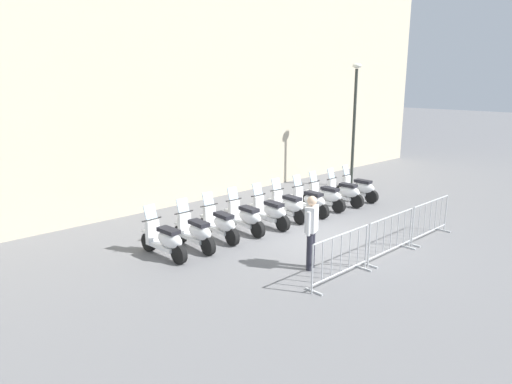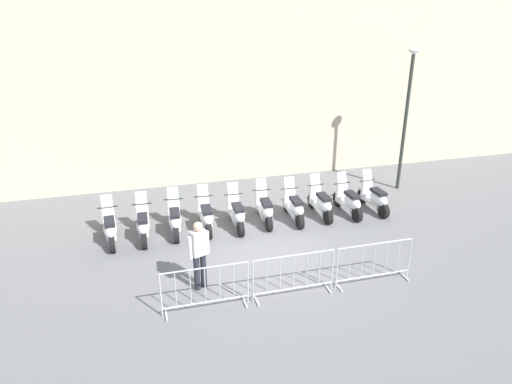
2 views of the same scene
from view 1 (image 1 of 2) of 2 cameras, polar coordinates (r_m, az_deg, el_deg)
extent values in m
plane|color=slate|center=(12.98, 8.60, -5.57)|extent=(120.00, 120.00, 0.00)
cylinder|color=black|center=(12.07, -13.14, -6.05)|extent=(0.21, 0.49, 0.48)
cylinder|color=black|center=(11.12, -9.52, -7.59)|extent=(0.21, 0.49, 0.48)
cube|color=white|center=(11.57, -11.42, -6.60)|extent=(0.40, 0.90, 0.10)
ellipsoid|color=white|center=(11.28, -10.64, -5.81)|extent=(0.47, 0.88, 0.40)
cube|color=black|center=(11.23, -10.78, -4.72)|extent=(0.36, 0.63, 0.10)
cube|color=white|center=(11.82, -12.71, -4.85)|extent=(0.36, 0.19, 0.60)
cylinder|color=black|center=(11.73, -12.79, -3.32)|extent=(0.56, 0.11, 0.04)
cube|color=silver|center=(11.72, -12.98, -2.42)|extent=(0.34, 0.18, 0.35)
cube|color=white|center=(11.98, -13.21, -4.83)|extent=(0.24, 0.34, 0.06)
cylinder|color=black|center=(12.53, -9.28, -5.13)|extent=(0.16, 0.49, 0.48)
cylinder|color=black|center=(11.55, -5.96, -6.65)|extent=(0.16, 0.49, 0.48)
cube|color=white|center=(12.02, -7.70, -5.68)|extent=(0.32, 0.88, 0.10)
ellipsoid|color=white|center=(11.73, -6.97, -4.92)|extent=(0.40, 0.86, 0.40)
cube|color=black|center=(11.68, -7.09, -3.86)|extent=(0.31, 0.61, 0.10)
cube|color=white|center=(12.29, -8.87, -3.97)|extent=(0.35, 0.15, 0.60)
cylinder|color=black|center=(12.19, -8.92, -2.49)|extent=(0.56, 0.06, 0.04)
cube|color=silver|center=(12.19, -9.08, -1.63)|extent=(0.33, 0.15, 0.35)
cube|color=white|center=(12.45, -9.33, -3.95)|extent=(0.21, 0.33, 0.06)
cylinder|color=black|center=(13.13, -6.22, -4.17)|extent=(0.15, 0.48, 0.48)
cylinder|color=black|center=(12.16, -2.96, -5.55)|extent=(0.15, 0.48, 0.48)
cube|color=white|center=(12.62, -4.66, -4.66)|extent=(0.29, 0.87, 0.10)
ellipsoid|color=white|center=(12.33, -3.93, -3.92)|extent=(0.37, 0.85, 0.40)
cube|color=black|center=(12.29, -4.03, -2.90)|extent=(0.29, 0.60, 0.10)
cube|color=white|center=(12.89, -5.80, -3.05)|extent=(0.34, 0.14, 0.60)
cylinder|color=black|center=(12.80, -5.83, -1.63)|extent=(0.56, 0.04, 0.04)
cube|color=silver|center=(12.79, -5.97, -0.81)|extent=(0.32, 0.14, 0.35)
cube|color=white|center=(13.05, -6.25, -3.04)|extent=(0.20, 0.32, 0.06)
cylinder|color=black|center=(13.65, -3.23, -3.41)|extent=(0.16, 0.49, 0.48)
cylinder|color=black|center=(12.74, 0.23, -4.64)|extent=(0.16, 0.49, 0.48)
cube|color=white|center=(13.17, -1.56, -3.84)|extent=(0.32, 0.88, 0.10)
ellipsoid|color=white|center=(12.90, -0.77, -3.10)|extent=(0.39, 0.85, 0.40)
cube|color=black|center=(12.86, -0.87, -2.13)|extent=(0.30, 0.61, 0.10)
cube|color=white|center=(13.42, -2.76, -2.32)|extent=(0.35, 0.15, 0.60)
cylinder|color=black|center=(13.33, -2.77, -0.96)|extent=(0.56, 0.06, 0.04)
cube|color=silver|center=(13.33, -2.91, -0.17)|extent=(0.33, 0.15, 0.35)
cube|color=white|center=(13.57, -3.24, -2.32)|extent=(0.21, 0.33, 0.06)
cylinder|color=black|center=(14.16, -0.22, -2.77)|extent=(0.16, 0.49, 0.48)
cylinder|color=black|center=(13.30, 3.35, -3.88)|extent=(0.16, 0.49, 0.48)
cube|color=white|center=(13.71, 1.51, -3.15)|extent=(0.32, 0.88, 0.10)
ellipsoid|color=white|center=(13.45, 2.33, -2.42)|extent=(0.40, 0.86, 0.40)
cube|color=black|center=(13.41, 2.25, -1.49)|extent=(0.31, 0.61, 0.10)
cube|color=white|center=(13.94, 0.29, -1.70)|extent=(0.35, 0.16, 0.60)
cylinder|color=black|center=(13.86, 0.29, -0.39)|extent=(0.56, 0.07, 0.04)
cube|color=silver|center=(13.85, 0.15, 0.37)|extent=(0.33, 0.16, 0.35)
cube|color=white|center=(14.08, -0.22, -1.71)|extent=(0.22, 0.33, 0.06)
cylinder|color=black|center=(14.85, 2.12, -1.99)|extent=(0.15, 0.48, 0.48)
cylinder|color=black|center=(13.99, 5.51, -3.03)|extent=(0.15, 0.48, 0.48)
cube|color=white|center=(14.40, 3.77, -2.34)|extent=(0.29, 0.87, 0.10)
ellipsoid|color=white|center=(14.15, 4.56, -1.64)|extent=(0.37, 0.84, 0.40)
cube|color=black|center=(14.11, 4.49, -0.76)|extent=(0.29, 0.60, 0.10)
cube|color=white|center=(14.64, 2.62, -0.97)|extent=(0.34, 0.14, 0.60)
cylinder|color=black|center=(14.56, 2.63, 0.28)|extent=(0.56, 0.04, 0.04)
cube|color=silver|center=(14.56, 2.51, 1.01)|extent=(0.32, 0.14, 0.35)
cube|color=white|center=(14.78, 2.13, -0.99)|extent=(0.20, 0.32, 0.06)
cylinder|color=black|center=(15.41, 4.68, -1.46)|extent=(0.17, 0.49, 0.48)
cylinder|color=black|center=(14.62, 8.21, -2.38)|extent=(0.17, 0.49, 0.48)
cube|color=white|center=(14.99, 6.41, -1.76)|extent=(0.33, 0.88, 0.10)
ellipsoid|color=white|center=(14.76, 7.24, -1.07)|extent=(0.40, 0.86, 0.40)
cube|color=black|center=(14.72, 7.17, -0.22)|extent=(0.31, 0.61, 0.10)
cube|color=white|center=(15.21, 5.21, -0.46)|extent=(0.35, 0.16, 0.60)
cylinder|color=black|center=(15.13, 5.24, 0.75)|extent=(0.56, 0.07, 0.04)
cube|color=silver|center=(15.13, 5.12, 1.44)|extent=(0.33, 0.16, 0.35)
cube|color=white|center=(15.34, 4.70, -0.49)|extent=(0.22, 0.33, 0.06)
cylinder|color=black|center=(16.09, 6.63, -0.86)|extent=(0.18, 0.49, 0.48)
cylinder|color=black|center=(15.37, 10.21, -1.67)|extent=(0.18, 0.49, 0.48)
cube|color=white|center=(15.71, 8.38, -1.12)|extent=(0.36, 0.89, 0.10)
ellipsoid|color=white|center=(15.49, 9.23, -0.44)|extent=(0.44, 0.87, 0.40)
cube|color=black|center=(15.46, 9.17, 0.37)|extent=(0.33, 0.62, 0.10)
cube|color=white|center=(15.90, 7.18, 0.10)|extent=(0.35, 0.17, 0.60)
cylinder|color=black|center=(15.83, 7.21, 1.27)|extent=(0.56, 0.09, 0.04)
cube|color=silver|center=(15.82, 7.09, 1.93)|extent=(0.33, 0.17, 0.35)
cube|color=white|center=(16.03, 6.65, 0.08)|extent=(0.23, 0.34, 0.06)
cylinder|color=black|center=(16.71, 8.77, -0.39)|extent=(0.20, 0.49, 0.48)
cylinder|color=black|center=(16.06, 12.40, -1.11)|extent=(0.20, 0.49, 0.48)
cube|color=white|center=(16.37, 10.56, -0.61)|extent=(0.39, 0.90, 0.10)
ellipsoid|color=white|center=(16.17, 11.42, 0.05)|extent=(0.47, 0.88, 0.40)
cube|color=black|center=(16.14, 11.37, 0.83)|extent=(0.36, 0.63, 0.10)
cube|color=white|center=(16.54, 9.34, 0.55)|extent=(0.36, 0.18, 0.60)
cylinder|color=black|center=(16.47, 9.38, 1.67)|extent=(0.56, 0.11, 0.04)
cube|color=silver|center=(16.46, 9.26, 2.31)|extent=(0.34, 0.18, 0.35)
cube|color=white|center=(16.65, 8.81, 0.51)|extent=(0.24, 0.34, 0.06)
cylinder|color=black|center=(17.42, 10.57, 0.11)|extent=(0.21, 0.50, 0.48)
cylinder|color=black|center=(16.81, 14.14, -0.56)|extent=(0.21, 0.50, 0.48)
cube|color=white|center=(17.10, 12.33, -0.09)|extent=(0.40, 0.90, 0.10)
ellipsoid|color=white|center=(16.91, 13.18, 0.55)|extent=(0.48, 0.88, 0.40)
cube|color=black|center=(16.88, 13.13, 1.29)|extent=(0.36, 0.63, 0.10)
cube|color=white|center=(17.25, 11.13, 1.01)|extent=(0.36, 0.19, 0.60)
cylinder|color=black|center=(17.19, 11.18, 2.08)|extent=(0.56, 0.12, 0.04)
cube|color=silver|center=(17.18, 11.07, 2.70)|extent=(0.34, 0.18, 0.35)
cube|color=white|center=(17.36, 10.61, 0.97)|extent=(0.24, 0.35, 0.06)
cube|color=#B2B5B7|center=(9.71, 7.20, -12.15)|extent=(0.07, 0.44, 0.04)
cube|color=#B2B5B7|center=(11.01, 13.10, -9.21)|extent=(0.07, 0.44, 0.04)
cylinder|color=#B2B5B7|center=(9.45, 6.99, -9.53)|extent=(0.04, 0.04, 1.05)
cylinder|color=#B2B5B7|center=(10.89, 13.47, -6.63)|extent=(0.04, 0.04, 1.05)
cylinder|color=#B2B5B7|center=(9.97, 10.60, -5.18)|extent=(1.90, 0.18, 0.04)
cylinder|color=#B2B5B7|center=(10.28, 10.39, -9.78)|extent=(1.90, 0.18, 0.04)
cylinder|color=#B2B5B7|center=(9.64, 8.23, -8.50)|extent=(0.02, 0.02, 0.87)
cylinder|color=#B2B5B7|center=(9.88, 9.39, -8.00)|extent=(0.02, 0.02, 0.87)
cylinder|color=#B2B5B7|center=(10.12, 10.49, -7.52)|extent=(0.02, 0.02, 0.87)
cylinder|color=#B2B5B7|center=(10.36, 11.54, -7.06)|extent=(0.02, 0.02, 0.87)
cylinder|color=#B2B5B7|center=(10.61, 12.54, -6.61)|extent=(0.02, 0.02, 0.87)
cube|color=#B2B5B7|center=(11.23, 13.89, -8.80)|extent=(0.07, 0.44, 0.04)
cube|color=#B2B5B7|center=(12.66, 18.25, -6.52)|extent=(0.07, 0.44, 0.04)
cylinder|color=#B2B5B7|center=(10.99, 13.82, -6.48)|extent=(0.04, 0.04, 1.05)
cylinder|color=#B2B5B7|center=(12.56, 18.59, -4.26)|extent=(0.04, 0.04, 1.05)
cylinder|color=#B2B5B7|center=(11.61, 16.54, -2.84)|extent=(1.90, 0.18, 0.04)
cylinder|color=#B2B5B7|center=(11.88, 16.26, -6.88)|extent=(1.90, 0.18, 0.04)
cylinder|color=#B2B5B7|center=(11.21, 14.74, -5.63)|extent=(0.02, 0.02, 0.87)
cylinder|color=#B2B5B7|center=(11.47, 15.59, -5.25)|extent=(0.02, 0.02, 0.87)
cylinder|color=#B2B5B7|center=(11.74, 16.40, -4.88)|extent=(0.02, 0.02, 0.87)
cylinder|color=#B2B5B7|center=(12.00, 17.17, -4.53)|extent=(0.02, 0.02, 0.87)
cylinder|color=#B2B5B7|center=(12.27, 17.91, -4.19)|extent=(0.02, 0.02, 0.87)
cube|color=#B2B5B7|center=(12.89, 18.84, -6.21)|extent=(0.07, 0.44, 0.04)
cube|color=#B2B5B7|center=(14.40, 22.15, -4.43)|extent=(0.07, 0.44, 0.04)
cylinder|color=#B2B5B7|center=(12.67, 18.85, -4.14)|extent=(0.04, 0.04, 1.05)
cylinder|color=#B2B5B7|center=(14.33, 22.45, -2.43)|extent=(0.04, 0.04, 1.05)
cylinder|color=#B2B5B7|center=(13.35, 20.95, -1.08)|extent=(1.90, 0.18, 0.04)
cylinder|color=#B2B5B7|center=(13.59, 20.64, -4.63)|extent=(1.90, 0.18, 0.04)
cylinder|color=#B2B5B7|center=(12.91, 19.55, -3.44)|extent=(0.02, 0.02, 0.87)
cylinder|color=#B2B5B7|center=(13.19, 20.18, -3.15)|extent=(0.02, 0.02, 0.87)
cylinder|color=#B2B5B7|center=(13.46, 20.80, -2.87)|extent=(0.02, 0.02, 0.87)
cylinder|color=#B2B5B7|center=(13.74, 21.38, -2.60)|extent=(0.02, 0.02, 0.87)
cylinder|color=#B2B5B7|center=(14.02, 21.95, -2.34)|extent=(0.02, 0.02, 0.87)
cylinder|color=#2D332D|center=(19.08, 12.02, 7.62)|extent=(0.12, 0.12, 4.70)
ellipsoid|color=silver|center=(18.99, 12.40, 15.04)|extent=(0.36, 0.36, 0.20)
cylinder|color=#23232D|center=(10.76, 6.94, -7.02)|extent=(0.14, 0.14, 0.90)
cylinder|color=#23232D|center=(10.60, 6.65, -7.34)|extent=(0.14, 0.14, 0.90)
cube|color=silver|center=(10.44, 6.91, -3.33)|extent=(0.42, 0.36, 0.60)
sphere|color=beige|center=(10.33, 6.97, -1.09)|extent=(0.22, 0.22, 0.22)
cylinder|color=silver|center=(10.67, 7.27, -3.25)|extent=(0.09, 0.09, 0.55)
cylinder|color=silver|center=(10.25, 6.52, -3.94)|extent=(0.09, 0.09, 0.55)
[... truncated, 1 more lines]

